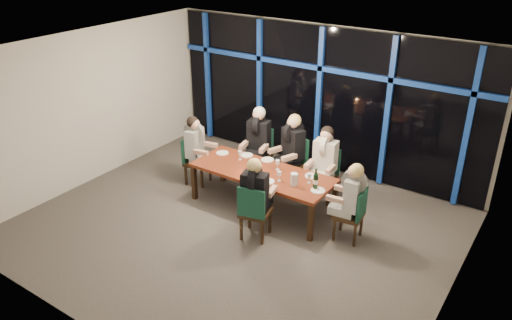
{
  "coord_description": "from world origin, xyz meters",
  "views": [
    {
      "loc": [
        4.35,
        -5.84,
        4.77
      ],
      "look_at": [
        0.0,
        0.6,
        1.05
      ],
      "focal_mm": 35.0,
      "sensor_mm": 36.0,
      "label": 1
    }
  ],
  "objects_px": {
    "diner_near_mid": "(256,186)",
    "diner_far_right": "(325,154)",
    "diner_end_left": "(196,141)",
    "diner_end_right": "(351,191)",
    "dining_table": "(262,175)",
    "diner_far_left": "(258,133)",
    "diner_far_mid": "(292,141)",
    "wine_bottle": "(315,181)",
    "water_pitcher": "(294,179)",
    "chair_far_left": "(260,151)",
    "chair_end_right": "(354,212)",
    "chair_near_mid": "(254,210)",
    "chair_far_right": "(325,171)",
    "chair_far_mid": "(294,160)",
    "chair_end_left": "(193,158)"
  },
  "relations": [
    {
      "from": "chair_far_right",
      "to": "chair_end_left",
      "type": "height_order",
      "value": "chair_far_right"
    },
    {
      "from": "chair_far_left",
      "to": "chair_near_mid",
      "type": "xyz_separation_m",
      "value": [
        1.18,
        -1.94,
        -0.02
      ]
    },
    {
      "from": "diner_near_mid",
      "to": "chair_far_mid",
      "type": "bearing_deg",
      "value": -92.14
    },
    {
      "from": "chair_far_mid",
      "to": "diner_end_right",
      "type": "distance_m",
      "value": 2.0
    },
    {
      "from": "chair_end_right",
      "to": "diner_near_mid",
      "type": "relative_size",
      "value": 0.97
    },
    {
      "from": "chair_far_left",
      "to": "wine_bottle",
      "type": "bearing_deg",
      "value": -41.47
    },
    {
      "from": "chair_far_right",
      "to": "diner_far_left",
      "type": "distance_m",
      "value": 1.56
    },
    {
      "from": "chair_far_left",
      "to": "chair_end_left",
      "type": "xyz_separation_m",
      "value": [
        -0.95,
        -0.94,
        -0.04
      ]
    },
    {
      "from": "water_pitcher",
      "to": "chair_end_right",
      "type": "bearing_deg",
      "value": 17.08
    },
    {
      "from": "water_pitcher",
      "to": "diner_far_mid",
      "type": "bearing_deg",
      "value": 132.8
    },
    {
      "from": "diner_far_left",
      "to": "diner_far_mid",
      "type": "xyz_separation_m",
      "value": [
        0.75,
        0.03,
        -0.0
      ]
    },
    {
      "from": "chair_end_right",
      "to": "dining_table",
      "type": "bearing_deg",
      "value": -96.77
    },
    {
      "from": "dining_table",
      "to": "wine_bottle",
      "type": "distance_m",
      "value": 1.11
    },
    {
      "from": "chair_far_mid",
      "to": "chair_near_mid",
      "type": "height_order",
      "value": "chair_far_mid"
    },
    {
      "from": "chair_end_left",
      "to": "wine_bottle",
      "type": "xyz_separation_m",
      "value": [
        2.77,
        -0.13,
        0.35
      ]
    },
    {
      "from": "chair_end_right",
      "to": "diner_end_left",
      "type": "height_order",
      "value": "diner_end_left"
    },
    {
      "from": "wine_bottle",
      "to": "water_pitcher",
      "type": "distance_m",
      "value": 0.37
    },
    {
      "from": "diner_end_left",
      "to": "chair_near_mid",
      "type": "bearing_deg",
      "value": -127.92
    },
    {
      "from": "chair_far_right",
      "to": "wine_bottle",
      "type": "bearing_deg",
      "value": -77.58
    },
    {
      "from": "chair_far_right",
      "to": "diner_end_right",
      "type": "xyz_separation_m",
      "value": [
        0.94,
        -0.99,
        0.34
      ]
    },
    {
      "from": "diner_far_left",
      "to": "chair_end_left",
      "type": "bearing_deg",
      "value": -149.58
    },
    {
      "from": "diner_far_mid",
      "to": "diner_near_mid",
      "type": "height_order",
      "value": "diner_far_mid"
    },
    {
      "from": "dining_table",
      "to": "chair_near_mid",
      "type": "height_order",
      "value": "chair_near_mid"
    },
    {
      "from": "chair_far_right",
      "to": "diner_far_left",
      "type": "xyz_separation_m",
      "value": [
        -1.5,
        -0.02,
        0.43
      ]
    },
    {
      "from": "dining_table",
      "to": "diner_end_right",
      "type": "height_order",
      "value": "diner_end_right"
    },
    {
      "from": "chair_far_mid",
      "to": "diner_near_mid",
      "type": "relative_size",
      "value": 1.07
    },
    {
      "from": "water_pitcher",
      "to": "chair_near_mid",
      "type": "bearing_deg",
      "value": -100.23
    },
    {
      "from": "chair_near_mid",
      "to": "diner_near_mid",
      "type": "relative_size",
      "value": 1.03
    },
    {
      "from": "diner_far_right",
      "to": "wine_bottle",
      "type": "xyz_separation_m",
      "value": [
        0.3,
        -0.92,
        -0.07
      ]
    },
    {
      "from": "chair_end_right",
      "to": "diner_far_left",
      "type": "relative_size",
      "value": 0.93
    },
    {
      "from": "diner_far_right",
      "to": "diner_far_mid",
      "type": "bearing_deg",
      "value": 168.67
    },
    {
      "from": "chair_end_right",
      "to": "diner_far_mid",
      "type": "distance_m",
      "value": 2.08
    },
    {
      "from": "dining_table",
      "to": "diner_far_mid",
      "type": "xyz_separation_m",
      "value": [
        0.03,
        0.96,
        0.31
      ]
    },
    {
      "from": "diner_far_right",
      "to": "diner_end_left",
      "type": "bearing_deg",
      "value": -166.58
    },
    {
      "from": "dining_table",
      "to": "diner_near_mid",
      "type": "xyz_separation_m",
      "value": [
        0.42,
        -0.84,
        0.27
      ]
    },
    {
      "from": "chair_end_right",
      "to": "diner_far_right",
      "type": "height_order",
      "value": "diner_far_right"
    },
    {
      "from": "chair_far_left",
      "to": "chair_end_left",
      "type": "distance_m",
      "value": 1.34
    },
    {
      "from": "wine_bottle",
      "to": "diner_far_left",
      "type": "bearing_deg",
      "value": 151.41
    },
    {
      "from": "chair_end_right",
      "to": "wine_bottle",
      "type": "bearing_deg",
      "value": -93.98
    },
    {
      "from": "chair_near_mid",
      "to": "diner_end_left",
      "type": "distance_m",
      "value": 2.32
    },
    {
      "from": "dining_table",
      "to": "chair_end_left",
      "type": "distance_m",
      "value": 1.7
    },
    {
      "from": "chair_far_left",
      "to": "diner_end_left",
      "type": "xyz_separation_m",
      "value": [
        -0.87,
        -0.93,
        0.34
      ]
    },
    {
      "from": "dining_table",
      "to": "chair_end_left",
      "type": "bearing_deg",
      "value": 177.33
    },
    {
      "from": "diner_end_right",
      "to": "diner_end_left",
      "type": "bearing_deg",
      "value": -98.28
    },
    {
      "from": "diner_near_mid",
      "to": "diner_far_right",
      "type": "bearing_deg",
      "value": -114.84
    },
    {
      "from": "diner_end_left",
      "to": "diner_end_right",
      "type": "relative_size",
      "value": 1.02
    },
    {
      "from": "diner_end_right",
      "to": "diner_near_mid",
      "type": "height_order",
      "value": "diner_near_mid"
    },
    {
      "from": "dining_table",
      "to": "chair_far_left",
      "type": "bearing_deg",
      "value": 125.66
    },
    {
      "from": "chair_near_mid",
      "to": "diner_near_mid",
      "type": "distance_m",
      "value": 0.4
    },
    {
      "from": "chair_end_right",
      "to": "chair_near_mid",
      "type": "distance_m",
      "value": 1.63
    }
  ]
}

